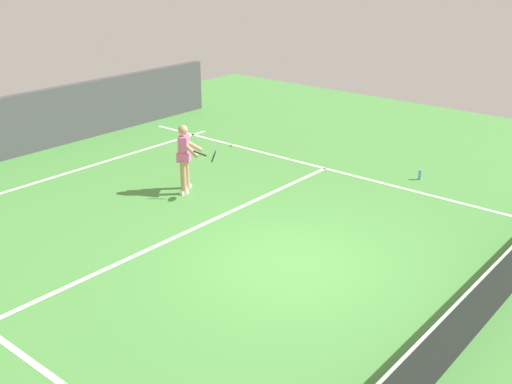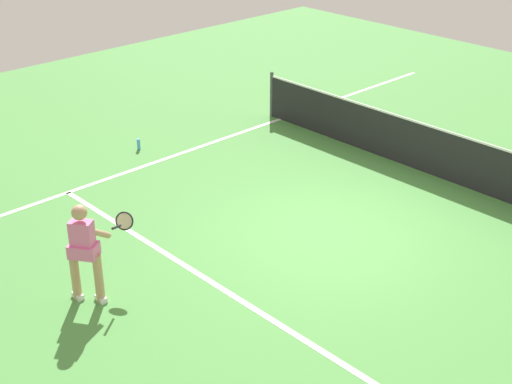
% 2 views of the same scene
% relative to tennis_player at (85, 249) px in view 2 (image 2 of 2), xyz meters
% --- Properties ---
extents(ground_plane, '(24.88, 24.88, 0.00)m').
position_rel_tennis_player_xyz_m(ground_plane, '(1.20, 3.94, -0.85)').
color(ground_plane, '#4C9342').
extents(service_line_marking, '(9.01, 0.10, 0.01)m').
position_rel_tennis_player_xyz_m(service_line_marking, '(1.20, 1.56, -0.84)').
color(service_line_marking, white).
rests_on(service_line_marking, ground).
extents(sideline_left_marking, '(0.10, 17.14, 0.01)m').
position_rel_tennis_player_xyz_m(sideline_left_marking, '(-3.30, 3.94, -0.84)').
color(sideline_left_marking, white).
rests_on(sideline_left_marking, ground).
extents(court_net, '(9.69, 0.08, 1.08)m').
position_rel_tennis_player_xyz_m(court_net, '(1.20, 7.22, -0.34)').
color(court_net, '#4C4C51').
rests_on(court_net, ground).
extents(tennis_player, '(0.69, 1.14, 1.55)m').
position_rel_tennis_player_xyz_m(tennis_player, '(0.00, 0.00, 0.00)').
color(tennis_player, tan).
rests_on(tennis_player, ground).
extents(water_bottle, '(0.07, 0.07, 0.24)m').
position_rel_tennis_player_xyz_m(water_bottle, '(-4.09, 3.74, -0.73)').
color(water_bottle, '#4C9EE5').
rests_on(water_bottle, ground).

